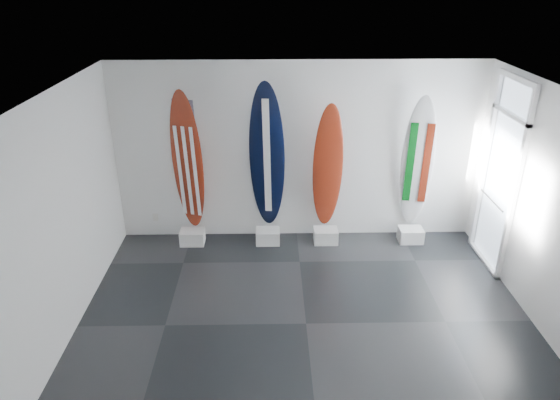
{
  "coord_description": "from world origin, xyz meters",
  "views": [
    {
      "loc": [
        -0.45,
        -5.36,
        4.26
      ],
      "look_at": [
        -0.32,
        1.4,
        1.15
      ],
      "focal_mm": 32.46,
      "sensor_mm": 36.0,
      "label": 1
    }
  ],
  "objects_px": {
    "surfboard_usa": "(187,162)",
    "surfboard_navy": "(267,158)",
    "surfboard_italy": "(417,163)",
    "surfboard_swiss": "(328,167)"
  },
  "relations": [
    {
      "from": "surfboard_italy",
      "to": "surfboard_swiss",
      "type": "bearing_deg",
      "value": -167.62
    },
    {
      "from": "surfboard_usa",
      "to": "surfboard_italy",
      "type": "bearing_deg",
      "value": 17.86
    },
    {
      "from": "surfboard_navy",
      "to": "surfboard_swiss",
      "type": "xyz_separation_m",
      "value": [
        0.98,
        0.0,
        -0.18
      ]
    },
    {
      "from": "surfboard_usa",
      "to": "surfboard_italy",
      "type": "relative_size",
      "value": 1.03
    },
    {
      "from": "surfboard_navy",
      "to": "surfboard_italy",
      "type": "height_order",
      "value": "surfboard_navy"
    },
    {
      "from": "surfboard_usa",
      "to": "surfboard_navy",
      "type": "distance_m",
      "value": 1.28
    },
    {
      "from": "surfboard_swiss",
      "to": "surfboard_usa",
      "type": "bearing_deg",
      "value": 177.63
    },
    {
      "from": "surfboard_swiss",
      "to": "surfboard_navy",
      "type": "bearing_deg",
      "value": 177.63
    },
    {
      "from": "surfboard_navy",
      "to": "surfboard_italy",
      "type": "distance_m",
      "value": 2.44
    },
    {
      "from": "surfboard_navy",
      "to": "surfboard_usa",
      "type": "bearing_deg",
      "value": -171.68
    }
  ]
}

